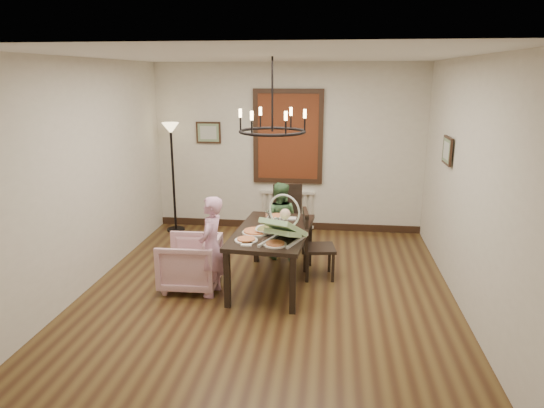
% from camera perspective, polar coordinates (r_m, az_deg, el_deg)
% --- Properties ---
extents(room_shell, '(4.51, 5.00, 2.81)m').
position_cam_1_polar(room_shell, '(6.08, 0.06, 3.61)').
color(room_shell, brown).
rests_on(room_shell, ground).
extents(dining_table, '(0.99, 1.62, 0.73)m').
position_cam_1_polar(dining_table, '(6.06, 0.04, -3.82)').
color(dining_table, black).
rests_on(dining_table, room_shell).
extents(chair_far, '(0.54, 0.54, 1.01)m').
position_cam_1_polar(chair_far, '(7.27, 2.08, -1.77)').
color(chair_far, black).
rests_on(chair_far, room_shell).
extents(chair_right, '(0.46, 0.46, 0.92)m').
position_cam_1_polar(chair_right, '(6.37, 5.57, -4.70)').
color(chair_right, black).
rests_on(chair_right, room_shell).
extents(armchair, '(0.73, 0.71, 0.65)m').
position_cam_1_polar(armchair, '(6.18, -9.61, -6.83)').
color(armchair, beige).
rests_on(armchair, room_shell).
extents(elderly_woman, '(0.28, 0.39, 1.02)m').
position_cam_1_polar(elderly_woman, '(5.88, -7.11, -5.96)').
color(elderly_woman, '#D898BB').
rests_on(elderly_woman, room_shell).
extents(seated_man, '(0.49, 0.40, 0.94)m').
position_cam_1_polar(seated_man, '(7.00, 0.86, -2.73)').
color(seated_man, '#487445').
rests_on(seated_man, room_shell).
extents(baby_bouncer, '(0.61, 0.70, 0.38)m').
position_cam_1_polar(baby_bouncer, '(5.56, 1.40, -2.56)').
color(baby_bouncer, '#A7D895').
rests_on(baby_bouncer, dining_table).
extents(salad_bowl, '(0.33, 0.33, 0.08)m').
position_cam_1_polar(salad_bowl, '(5.89, -0.65, -3.10)').
color(salad_bowl, white).
rests_on(salad_bowl, dining_table).
extents(pizza_platter, '(0.32, 0.32, 0.04)m').
position_cam_1_polar(pizza_platter, '(5.90, -1.96, -3.28)').
color(pizza_platter, tan).
rests_on(pizza_platter, dining_table).
extents(drinking_glass, '(0.06, 0.06, 0.12)m').
position_cam_1_polar(drinking_glass, '(6.07, 0.55, -2.32)').
color(drinking_glass, silver).
rests_on(drinking_glass, dining_table).
extents(window_blinds, '(1.00, 0.03, 1.40)m').
position_cam_1_polar(window_blinds, '(8.10, 1.89, 7.90)').
color(window_blinds, maroon).
rests_on(window_blinds, room_shell).
extents(radiator, '(0.92, 0.12, 0.62)m').
position_cam_1_polar(radiator, '(8.36, 1.83, -0.61)').
color(radiator, silver).
rests_on(radiator, room_shell).
extents(picture_back, '(0.42, 0.03, 0.36)m').
position_cam_1_polar(picture_back, '(8.33, -7.48, 8.33)').
color(picture_back, black).
rests_on(picture_back, room_shell).
extents(picture_right, '(0.03, 0.42, 0.36)m').
position_cam_1_polar(picture_right, '(6.68, 19.94, 5.93)').
color(picture_right, black).
rests_on(picture_right, room_shell).
extents(floor_lamp, '(0.30, 0.30, 1.80)m').
position_cam_1_polar(floor_lamp, '(8.31, -11.54, 2.89)').
color(floor_lamp, black).
rests_on(floor_lamp, room_shell).
extents(chandelier, '(0.80, 0.80, 0.04)m').
position_cam_1_polar(chandelier, '(5.77, 0.04, 8.53)').
color(chandelier, black).
rests_on(chandelier, room_shell).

